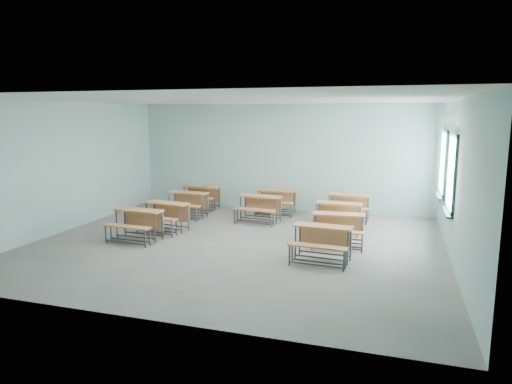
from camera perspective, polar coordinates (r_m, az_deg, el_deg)
room at (r=10.04m, az=-2.03°, el=2.31°), size 9.04×8.04×3.24m
desk_unit_r0c0 at (r=10.87m, az=-14.71°, el=-3.43°), size 1.19×0.84×0.71m
desk_unit_r0c2 at (r=9.11m, az=8.23°, el=-5.74°), size 1.19×0.84×0.71m
desk_unit_r1c0 at (r=11.59m, az=-11.34°, el=-2.50°), size 1.24×0.92×0.71m
desk_unit_r1c2 at (r=10.25m, az=10.25°, el=-4.06°), size 1.20×0.85×0.71m
desk_unit_r2c0 at (r=13.02m, az=-8.71°, el=-1.08°), size 1.18×0.83×0.71m
desk_unit_r2c1 at (r=12.31m, az=0.37°, el=-1.59°), size 1.21×0.88×0.71m
desk_unit_r2c2 at (r=11.50m, az=10.20°, el=-2.55°), size 1.16×0.79×0.71m
desk_unit_r3c0 at (r=14.11m, az=-6.99°, el=-0.21°), size 1.17×0.81×0.71m
desk_unit_r3c1 at (r=13.31m, az=2.52°, el=-0.74°), size 1.17×0.80×0.71m
desk_unit_r3c2 at (r=12.78m, az=11.46°, el=-1.37°), size 1.15×0.78×0.71m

